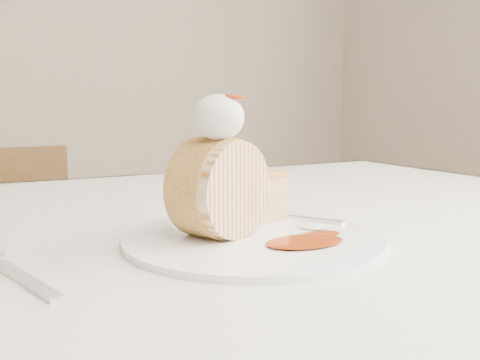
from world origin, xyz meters
TOP-DOWN VIEW (x-y plane):
  - table at (0.00, 0.20)m, footprint 1.40×0.90m
  - plate at (0.05, 0.07)m, footprint 0.34×0.34m
  - roulade_slice at (0.02, 0.09)m, footprint 0.11×0.09m
  - cake_chunk at (0.09, 0.14)m, footprint 0.07×0.07m
  - whipped_cream at (0.02, 0.08)m, footprint 0.05×0.05m
  - caramel_drizzle at (0.03, 0.07)m, footprint 0.03×0.02m
  - caramel_pool at (0.08, 0.02)m, footprint 0.10×0.08m
  - fork at (0.14, 0.12)m, footprint 0.10×0.15m
  - spoon at (-0.17, 0.05)m, footprint 0.06×0.16m

SIDE VIEW (x-z plane):
  - table at x=0.00m, z-range 0.29..1.04m
  - spoon at x=-0.17m, z-range 0.75..0.75m
  - plate at x=0.05m, z-range 0.75..0.76m
  - fork at x=0.14m, z-range 0.76..0.76m
  - caramel_pool at x=0.08m, z-range 0.76..0.76m
  - cake_chunk at x=0.09m, z-range 0.76..0.81m
  - roulade_slice at x=0.02m, z-range 0.76..0.86m
  - whipped_cream at x=0.02m, z-range 0.86..0.90m
  - caramel_drizzle at x=0.03m, z-range 0.90..0.91m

